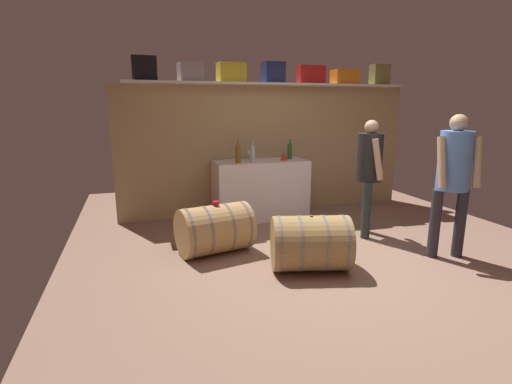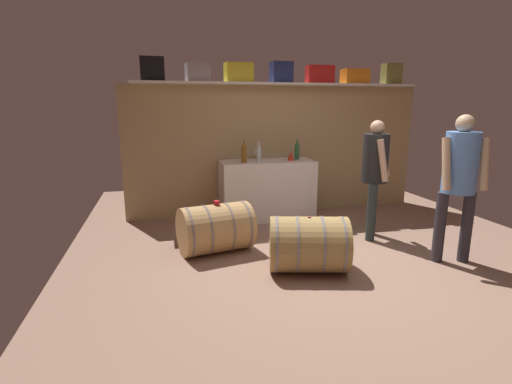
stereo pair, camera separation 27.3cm
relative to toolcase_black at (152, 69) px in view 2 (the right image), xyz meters
The scene contains 21 objects.
ground_plane 3.38m from the toolcase_black, 41.46° to the right, with size 6.02×8.06×0.02m, color #8C6B58.
back_wall_panel 2.26m from the toolcase_black, ahead, with size 4.82×0.10×2.03m, color tan.
high_shelf_board 1.90m from the toolcase_black, ahead, with size 4.44×0.40×0.03m, color silver.
toolcase_black is the anchor object (origin of this frame).
toolcase_grey 0.64m from the toolcase_black, ahead, with size 0.33×0.29×0.26m, color gray.
toolcase_yellow 1.24m from the toolcase_black, ahead, with size 0.40×0.27×0.28m, color yellow.
toolcase_navy 1.90m from the toolcase_black, ahead, with size 0.32×0.22×0.31m, color navy.
toolcase_red 2.54m from the toolcase_black, ahead, with size 0.42×0.20×0.27m, color red.
toolcase_orange 3.14m from the toolcase_black, ahead, with size 0.40×0.28×0.23m, color orange.
toolcase_olive 3.79m from the toolcase_black, ahead, with size 0.29×0.21×0.33m, color olive.
work_cabinet 2.42m from the toolcase_black, ahead, with size 1.43×0.62×0.91m, color white.
wine_bottle_green 2.43m from the toolcase_black, ahead, with size 0.07×0.07×0.31m.
wine_bottle_clear 1.92m from the toolcase_black, 13.99° to the right, with size 0.06×0.06×0.31m.
wine_bottle_amber 1.74m from the toolcase_black, 16.39° to the right, with size 0.08×0.08×0.33m.
wine_glass 1.94m from the toolcase_black, ahead, with size 0.09×0.09×0.15m.
red_funnel 2.37m from the toolcase_black, ahead, with size 0.11×0.11×0.13m, color red.
wine_barrel_near 2.51m from the toolcase_black, 65.96° to the right, with size 0.93×0.73×0.59m.
wine_barrel_far 3.33m from the toolcase_black, 55.90° to the right, with size 0.94×0.78×0.61m.
tasting_cup 2.28m from the toolcase_black, 65.39° to the right, with size 0.07×0.07×0.04m, color red.
winemaker_pouring 4.17m from the toolcase_black, 36.86° to the right, with size 0.51×0.42×1.64m.
visitor_tasting 3.35m from the toolcase_black, 27.58° to the right, with size 0.45×0.48×1.55m.
Camera 2 is at (-1.83, -3.57, 1.73)m, focal length 27.04 mm.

